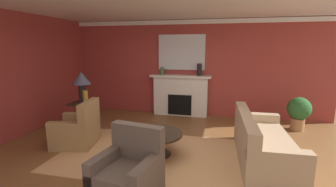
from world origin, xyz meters
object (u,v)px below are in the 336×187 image
object	(u,v)px
mantel_mirror	(182,52)
vase_mantel_left	(162,71)
potted_plant	(299,111)
table_lamp	(82,81)
vase_on_side_table	(85,97)
fireplace	(180,96)
armchair_near_window	(78,131)
sofa	(262,145)
side_table	(84,114)
coffee_table	(156,138)
vase_mantel_right	(199,70)
armchair_facing_fireplace	(128,175)

from	to	relation	value
mantel_mirror	vase_mantel_left	distance (m)	0.79
mantel_mirror	potted_plant	size ratio (longest dim) A/B	1.66
table_lamp	potted_plant	xyz separation A→B (m)	(5.20, 1.14, -0.73)
vase_mantel_left	vase_on_side_table	bearing A→B (deg)	-127.57
fireplace	vase_on_side_table	world-z (taller)	fireplace
armchair_near_window	vase_mantel_left	bearing A→B (deg)	65.85
table_lamp	vase_on_side_table	size ratio (longest dim) A/B	2.31
mantel_mirror	sofa	xyz separation A→B (m)	(1.96, -2.66, -1.59)
table_lamp	side_table	bearing A→B (deg)	0.00
coffee_table	table_lamp	distance (m)	2.54
sofa	potted_plant	distance (m)	2.22
fireplace	table_lamp	world-z (taller)	table_lamp
mantel_mirror	vase_on_side_table	distance (m)	3.01
sofa	armchair_near_window	size ratio (longest dim) A/B	2.24
coffee_table	vase_mantel_right	size ratio (longest dim) A/B	2.85
armchair_near_window	vase_mantel_left	distance (m)	3.05
table_lamp	vase_on_side_table	bearing A→B (deg)	-38.66
vase_on_side_table	armchair_near_window	bearing A→B (deg)	-72.04
mantel_mirror	side_table	size ratio (longest dim) A/B	1.97
vase_mantel_left	coffee_table	bearing A→B (deg)	-78.06
side_table	vase_mantel_right	bearing A→B (deg)	32.94
vase_mantel_right	vase_mantel_left	bearing A→B (deg)	180.00
fireplace	vase_mantel_left	bearing A→B (deg)	-174.85
vase_mantel_left	potted_plant	world-z (taller)	vase_mantel_left
fireplace	vase_on_side_table	distance (m)	2.76
fireplace	armchair_facing_fireplace	size ratio (longest dim) A/B	1.89
vase_on_side_table	fireplace	bearing A→B (deg)	43.92
sofa	coffee_table	world-z (taller)	sofa
armchair_facing_fireplace	vase_on_side_table	bearing A→B (deg)	132.18
side_table	table_lamp	world-z (taller)	table_lamp
vase_mantel_right	table_lamp	bearing A→B (deg)	-147.06
armchair_near_window	coffee_table	size ratio (longest dim) A/B	0.95
armchair_facing_fireplace	potted_plant	world-z (taller)	armchair_facing_fireplace
mantel_mirror	vase_mantel_left	bearing A→B (deg)	-162.82
table_lamp	sofa	bearing A→B (deg)	-10.51
vase_mantel_right	armchair_near_window	bearing A→B (deg)	-130.95
fireplace	vase_mantel_right	size ratio (longest dim) A/B	5.12
vase_mantel_right	potted_plant	size ratio (longest dim) A/B	0.42
sofa	vase_on_side_table	distance (m)	4.02
sofa	vase_mantel_left	bearing A→B (deg)	135.16
sofa	vase_mantel_right	size ratio (longest dim) A/B	6.06
mantel_mirror	armchair_facing_fireplace	bearing A→B (deg)	-90.14
fireplace	vase_mantel_left	xyz separation A→B (m)	(-0.55, -0.05, 0.76)
side_table	table_lamp	distance (m)	0.82
fireplace	sofa	world-z (taller)	fireplace
fireplace	table_lamp	bearing A→B (deg)	-140.01
table_lamp	armchair_near_window	bearing A→B (deg)	-65.83
side_table	vase_mantel_left	size ratio (longest dim) A/B	3.08
sofa	table_lamp	size ratio (longest dim) A/B	2.84
mantel_mirror	armchair_facing_fireplace	size ratio (longest dim) A/B	1.45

